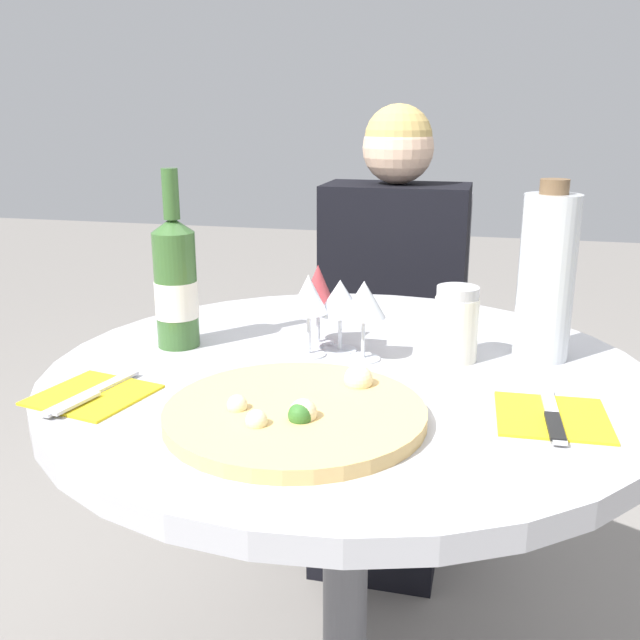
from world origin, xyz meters
The scene contains 13 objects.
dining_table centered at (0.00, 0.00, 0.63)m, with size 0.99×0.99×0.77m.
chair_behind_diner centered at (-0.04, 0.86, 0.47)m, with size 0.38×0.38×0.96m.
seated_diner centered at (-0.04, 0.71, 0.53)m, with size 0.38×0.45×1.20m.
pizza_large centered at (-0.02, -0.23, 0.78)m, with size 0.36×0.36×0.05m.
wine_bottle centered at (-0.32, 0.04, 0.89)m, with size 0.08×0.08×0.31m.
tall_carafe centered at (0.31, 0.13, 0.91)m, with size 0.09×0.09×0.30m.
sugar_shaker centered at (0.17, 0.08, 0.83)m, with size 0.07×0.07×0.13m.
wine_glass_front_left centered at (-0.08, 0.04, 0.87)m, with size 0.07×0.07×0.14m.
wine_glass_back_left centered at (-0.08, 0.11, 0.87)m, with size 0.07×0.07×0.15m.
wine_glass_front_right centered at (0.02, 0.04, 0.87)m, with size 0.07×0.07×0.14m.
wine_glass_center centered at (-0.03, 0.08, 0.86)m, with size 0.08×0.08×0.13m.
place_setting_left centered at (-0.34, -0.22, 0.77)m, with size 0.18×0.19×0.01m.
place_setting_right centered at (0.32, -0.14, 0.77)m, with size 0.16×0.19×0.01m.
Camera 1 is at (0.22, -1.09, 1.18)m, focal length 40.00 mm.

